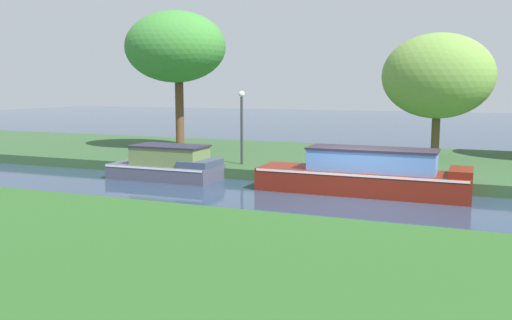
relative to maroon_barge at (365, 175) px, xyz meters
The scene contains 9 objects.
ground_plane 1.35m from the maroon_barge, 89.40° to the right, with size 120.00×120.00×0.00m, color #293B54.
riverbank_far 5.82m from the maroon_barge, 89.88° to the left, with size 72.00×10.00×0.40m, color #32542E.
riverbank_near 10.21m from the maroon_barge, 89.93° to the right, with size 72.00×10.00×0.40m, color #2B5A23.
maroon_barge is the anchor object (origin of this frame).
slate_narrowboat 7.38m from the maroon_barge, behind, with size 4.16×1.87×1.28m.
willow_tree_left 12.56m from the maroon_barge, 151.55° to the left, with size 5.00×4.15×6.61m.
willow_tree_centre 7.69m from the maroon_barge, 76.18° to the left, with size 4.62×3.45×5.28m.
lamp_post 5.89m from the maroon_barge, 158.61° to the left, with size 0.24×0.24×2.88m.
mooring_post_near 2.52m from the maroon_barge, 142.53° to the left, with size 0.19×0.19×0.89m, color #4E3129.
Camera 1 is at (3.20, -16.30, 3.49)m, focal length 38.14 mm.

